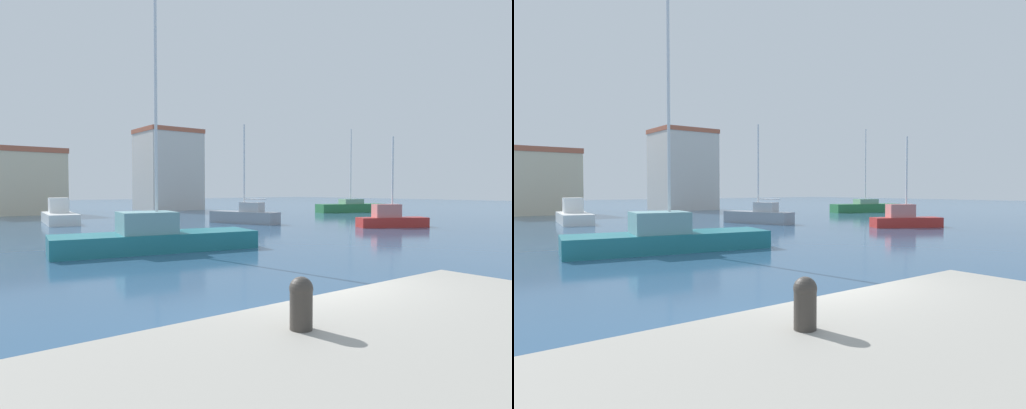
% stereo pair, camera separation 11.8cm
% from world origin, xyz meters
% --- Properties ---
extents(water, '(160.00, 160.00, 0.00)m').
position_xyz_m(water, '(15.00, 20.00, 0.00)').
color(water, '#2D5175').
rests_on(water, ground).
extents(mooring_bollard, '(0.25, 0.25, 0.54)m').
position_xyz_m(mooring_bollard, '(-1.59, -1.98, 1.32)').
color(mooring_bollard, '#38332D').
rests_on(mooring_bollard, pier_quay).
extents(sailboat_teal_far_right, '(8.23, 3.66, 9.91)m').
position_xyz_m(sailboat_teal_far_right, '(2.98, 11.31, 0.56)').
color(sailboat_teal_far_right, '#1E707A').
rests_on(sailboat_teal_far_right, water).
extents(sailboat_green_behind_lamppost, '(7.72, 4.05, 8.82)m').
position_xyz_m(sailboat_green_behind_lamppost, '(32.49, 26.39, 0.57)').
color(sailboat_green_behind_lamppost, '#28703D').
rests_on(sailboat_green_behind_lamppost, water).
extents(sailboat_grey_near_pier, '(3.04, 5.47, 7.09)m').
position_xyz_m(sailboat_grey_near_pier, '(14.36, 20.70, 0.57)').
color(sailboat_grey_near_pier, gray).
rests_on(sailboat_grey_near_pier, water).
extents(motorboat_white_inner_mooring, '(2.75, 6.24, 1.83)m').
position_xyz_m(motorboat_white_inner_mooring, '(3.78, 28.89, 0.55)').
color(motorboat_white_inner_mooring, white).
rests_on(motorboat_white_inner_mooring, water).
extents(sailboat_red_outer_mooring, '(4.58, 3.29, 5.85)m').
position_xyz_m(sailboat_red_outer_mooring, '(19.91, 12.35, 0.55)').
color(sailboat_red_outer_mooring, '#B22823').
rests_on(sailboat_red_outer_mooring, water).
extents(warehouse_block, '(7.78, 6.07, 6.41)m').
position_xyz_m(warehouse_block, '(3.68, 43.28, 3.21)').
color(warehouse_block, beige).
rests_on(warehouse_block, ground).
extents(harbor_office, '(6.67, 6.01, 9.50)m').
position_xyz_m(harbor_office, '(19.66, 43.39, 4.76)').
color(harbor_office, beige).
rests_on(harbor_office, ground).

